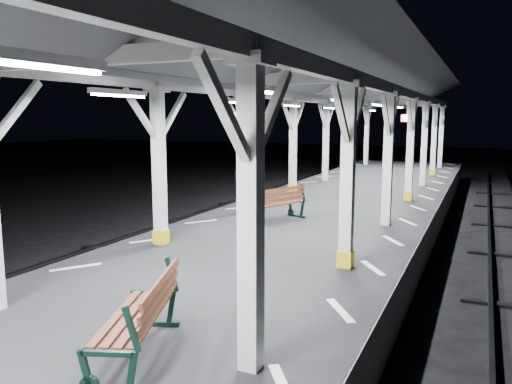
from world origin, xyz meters
The scene contains 7 objects.
ground centered at (0.00, 0.00, 0.00)m, with size 120.00×120.00×0.00m, color black.
platform centered at (0.00, 0.00, 0.50)m, with size 6.00×50.00×1.00m, color black.
hazard_stripes_left centered at (-2.45, 0.00, 1.00)m, with size 1.00×48.00×0.01m, color silver.
hazard_stripes_right centered at (2.45, 0.00, 1.00)m, with size 1.00×48.00×0.01m, color silver.
canopy centered at (0.00, -0.01, 4.56)m, with size 5.40×49.00×4.65m.
bench_mid centered at (0.79, -2.26, 1.50)m, with size 1.21×1.85×0.94m.
bench_far centered at (-0.64, 5.24, 1.49)m, with size 1.24×1.81×0.92m.
Camera 1 is at (4.15, -6.58, 3.69)m, focal length 35.00 mm.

